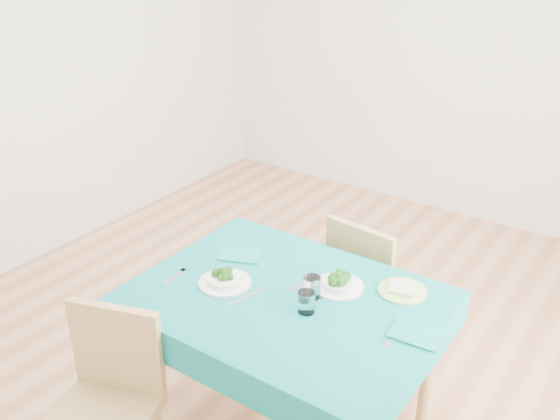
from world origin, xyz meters
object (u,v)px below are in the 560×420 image
Objects in this scene: bowl_near at (225,277)px; side_plate at (402,291)px; chair_far at (376,275)px; bowl_far at (339,281)px; table at (285,366)px; chair_near at (97,405)px.

bowl_near is 1.11× the size of side_plate.
bowl_near is 0.78m from side_plate.
bowl_far is at bearing 105.37° from chair_far.
side_plate is (0.34, -0.46, 0.27)m from chair_far.
table is 1.28× the size of chair_near.
chair_far is 0.96m from bowl_near.
chair_near is 4.44× the size of bowl_far.
chair_far is 0.63m from side_plate.
table is 0.84m from chair_near.
side_plate is at bearing 38.47° from table.
bowl_far is (0.43, 0.26, -0.00)m from bowl_near.
bowl_far is (0.54, 0.93, 0.29)m from chair_near.
chair_far is 4.61× the size of side_plate.
chair_far reaches higher than side_plate.
side_plate is (0.40, 0.32, 0.38)m from table.
bowl_far is at bearing 41.47° from chair_near.
chair_far is (0.06, 0.78, 0.11)m from table.
table is 0.79m from chair_far.
chair_far is at bearing 68.48° from bowl_near.
chair_near reaches higher than chair_far.
chair_near is 1.35m from side_plate.
bowl_far is at bearing 31.25° from bowl_near.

